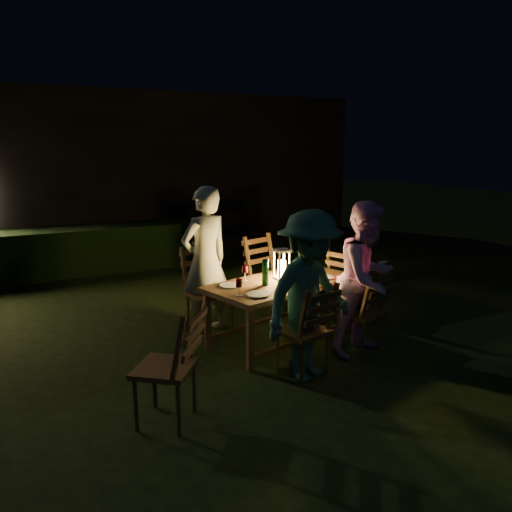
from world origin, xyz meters
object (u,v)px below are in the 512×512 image
chair_near_left (304,346)px  person_opp_right (367,279)px  chair_end (349,295)px  chair_far_right (270,290)px  chair_near_right (361,326)px  side_table (206,246)px  bottle_bucket_b (208,232)px  person_house_side (205,261)px  dining_table (282,287)px  lantern (282,266)px  chair_far_left (209,306)px  bottle_table (265,273)px  person_opp_left (309,296)px  bottle_bucket_a (204,233)px  ice_bucket (206,235)px  chair_spare (168,386)px

chair_near_left → person_opp_right: 1.04m
chair_end → chair_far_right: bearing=-142.3°
chair_near_right → chair_end: chair_end is taller
side_table → bottle_bucket_b: size_ratio=1.94×
person_opp_right → chair_end: bearing=46.4°
person_house_side → dining_table: bearing=118.8°
chair_far_right → bottle_bucket_b: bearing=-106.6°
chair_near_left → person_house_side: 1.69m
chair_near_left → bottle_bucket_b: size_ratio=3.04×
lantern → side_table: lantern is taller
person_house_side → lantern: 0.92m
bottle_bucket_b → dining_table: bearing=-95.4°
person_house_side → person_opp_right: size_ratio=1.06×
chair_near_right → lantern: bearing=113.4°
chair_far_left → chair_far_right: size_ratio=0.99×
chair_end → side_table: size_ratio=1.58×
chair_near_left → bottle_table: size_ratio=3.47×
chair_near_left → person_opp_left: 0.52m
bottle_table → side_table: bearing=81.1°
lantern → bottle_bucket_a: 2.89m
person_opp_left → dining_table: bearing=61.2°
chair_end → ice_bucket: (-0.95, 2.66, 0.44)m
bottle_bucket_a → bottle_bucket_b: bearing=38.7°
person_house_side → side_table: person_house_side is taller
chair_near_left → chair_far_left: (-0.41, 1.49, 0.03)m
dining_table → chair_near_left: (-0.23, -0.86, -0.34)m
chair_end → bottle_bucket_a: (-1.00, 2.62, 0.49)m
chair_end → ice_bucket: chair_end is taller
chair_spare → lantern: 2.12m
chair_end → chair_spare: bearing=-82.5°
bottle_table → lantern: bearing=24.9°
person_opp_right → side_table: (-0.42, 3.66, -0.27)m
person_opp_left → lantern: 1.00m
person_opp_right → side_table: 3.69m
side_table → ice_bucket: ice_bucket is taller
lantern → ice_bucket: 2.94m
chair_spare → person_opp_left: bearing=-44.7°
chair_spare → bottle_table: (1.41, 1.03, 0.54)m
chair_far_left → bottle_table: bearing=111.7°
chair_far_left → chair_far_right: 1.00m
bottle_table → bottle_bucket_a: 3.05m
chair_near_left → chair_end: (1.42, 1.19, 0.00)m
chair_far_left → chair_spare: chair_far_left is taller
dining_table → chair_end: 1.28m
bottle_bucket_a → ice_bucket: bearing=38.7°
chair_near_right → person_opp_right: size_ratio=0.56×
chair_end → person_opp_right: bearing=-47.2°
bottle_table → chair_near_left: bearing=-89.2°
dining_table → chair_spare: (-1.66, -1.10, -0.33)m
chair_spare → person_house_side: 2.11m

